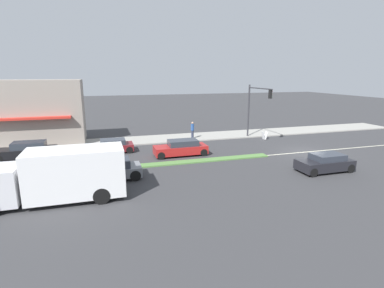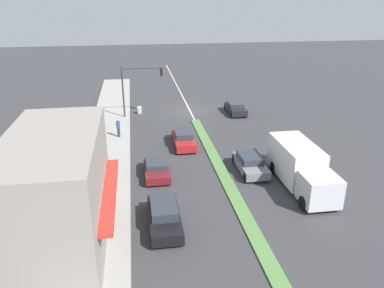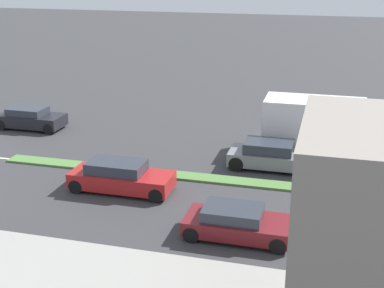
% 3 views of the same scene
% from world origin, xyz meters
% --- Properties ---
extents(ground_plane, '(160.00, 160.00, 0.00)m').
position_xyz_m(ground_plane, '(0.00, 18.00, 0.00)').
color(ground_plane, '#38383A').
extents(sidewalk_right, '(4.00, 73.00, 0.12)m').
position_xyz_m(sidewalk_right, '(9.00, 18.50, 0.06)').
color(sidewalk_right, '#9E9B93').
rests_on(sidewalk_right, ground).
extents(lane_marking_center, '(0.16, 60.00, 0.01)m').
position_xyz_m(lane_marking_center, '(0.00, 0.00, 0.00)').
color(lane_marking_center, beige).
rests_on(lane_marking_center, ground).
extents(building_corner_store, '(5.36, 10.10, 6.17)m').
position_xyz_m(building_corner_store, '(10.62, 23.99, 3.20)').
color(building_corner_store, gray).
rests_on(building_corner_store, sidewalk_right).
extents(traffic_signal_main, '(4.59, 0.34, 5.60)m').
position_xyz_m(traffic_signal_main, '(6.12, 1.82, 3.90)').
color(traffic_signal_main, '#333338').
rests_on(traffic_signal_main, sidewalk_right).
extents(pedestrian, '(0.34, 0.34, 1.77)m').
position_xyz_m(pedestrian, '(8.03, 8.08, 1.06)').
color(pedestrian, '#282D42').
rests_on(pedestrian, sidewalk_right).
extents(warning_aframe_sign, '(0.45, 0.53, 0.84)m').
position_xyz_m(warning_aframe_sign, '(5.87, 0.69, 0.43)').
color(warning_aframe_sign, silver).
rests_on(warning_aframe_sign, ground).
extents(delivery_truck, '(2.44, 7.50, 2.87)m').
position_xyz_m(delivery_truck, '(-5.00, 19.67, 1.47)').
color(delivery_truck, silver).
rests_on(delivery_truck, ground).
extents(sedan_dark, '(1.80, 3.94, 1.28)m').
position_xyz_m(sedan_dark, '(-5.00, 2.17, 0.62)').
color(sedan_dark, black).
rests_on(sedan_dark, ground).
extents(suv_grey, '(1.88, 4.21, 1.34)m').
position_xyz_m(suv_grey, '(-2.20, 16.97, 0.65)').
color(suv_grey, slate).
rests_on(suv_grey, ground).
extents(sedan_maroon, '(1.82, 3.88, 1.17)m').
position_xyz_m(sedan_maroon, '(5.00, 16.57, 0.57)').
color(sedan_maroon, maroon).
rests_on(sedan_maroon, ground).
extents(hatchback_red, '(1.77, 4.49, 1.34)m').
position_xyz_m(hatchback_red, '(2.20, 10.90, 0.65)').
color(hatchback_red, '#AD1E1E').
rests_on(hatchback_red, ground).
extents(suv_black, '(1.82, 4.54, 1.40)m').
position_xyz_m(suv_black, '(5.00, 23.28, 0.67)').
color(suv_black, black).
rests_on(suv_black, ground).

